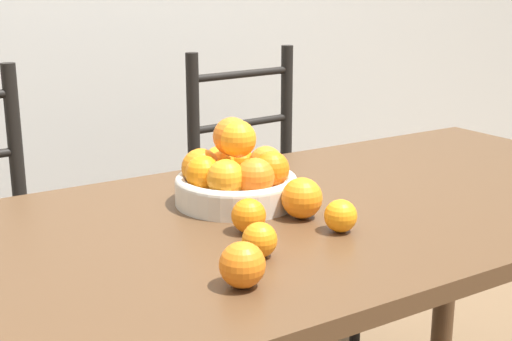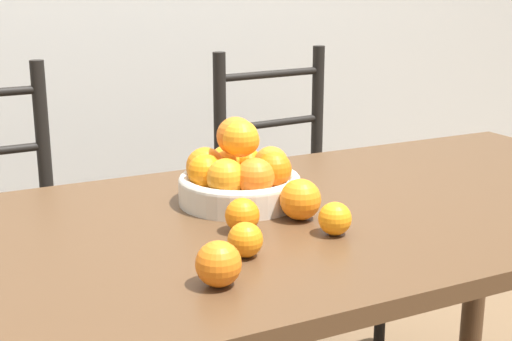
{
  "view_description": "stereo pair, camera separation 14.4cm",
  "coord_description": "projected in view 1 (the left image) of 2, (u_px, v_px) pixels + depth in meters",
  "views": [
    {
      "loc": [
        -0.76,
        -1.13,
        1.25
      ],
      "look_at": [
        -0.01,
        0.04,
        0.87
      ],
      "focal_mm": 50.0,
      "sensor_mm": 36.0,
      "label": 1
    },
    {
      "loc": [
        -0.63,
        -1.21,
        1.25
      ],
      "look_at": [
        -0.01,
        0.04,
        0.87
      ],
      "focal_mm": 50.0,
      "sensor_mm": 36.0,
      "label": 2
    }
  ],
  "objects": [
    {
      "name": "chair_right",
      "position": [
        268.0,
        224.0,
        2.31
      ],
      "size": [
        0.46,
        0.44,
        1.03
      ],
      "rotation": [
        0.0,
        0.0,
        0.09
      ],
      "color": "black",
      "rests_on": "ground_plane"
    },
    {
      "name": "orange_loose_2",
      "position": [
        249.0,
        216.0,
        1.34
      ],
      "size": [
        0.07,
        0.07,
        0.07
      ],
      "color": "orange",
      "rests_on": "dining_table"
    },
    {
      "name": "orange_loose_0",
      "position": [
        242.0,
        265.0,
        1.11
      ],
      "size": [
        0.07,
        0.07,
        0.07
      ],
      "color": "orange",
      "rests_on": "dining_table"
    },
    {
      "name": "orange_loose_3",
      "position": [
        341.0,
        216.0,
        1.35
      ],
      "size": [
        0.06,
        0.06,
        0.06
      ],
      "color": "orange",
      "rests_on": "dining_table"
    },
    {
      "name": "orange_loose_4",
      "position": [
        260.0,
        240.0,
        1.23
      ],
      "size": [
        0.06,
        0.06,
        0.06
      ],
      "color": "orange",
      "rests_on": "dining_table"
    },
    {
      "name": "fruit_bowl",
      "position": [
        236.0,
        175.0,
        1.51
      ],
      "size": [
        0.26,
        0.26,
        0.19
      ],
      "color": "beige",
      "rests_on": "dining_table"
    },
    {
      "name": "orange_loose_1",
      "position": [
        302.0,
        198.0,
        1.42
      ],
      "size": [
        0.08,
        0.08,
        0.08
      ],
      "color": "orange",
      "rests_on": "dining_table"
    },
    {
      "name": "dining_table",
      "position": [
        271.0,
        260.0,
        1.47
      ],
      "size": [
        1.99,
        0.84,
        0.78
      ],
      "color": "#4C331E",
      "rests_on": "ground_plane"
    }
  ]
}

